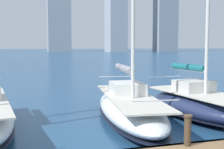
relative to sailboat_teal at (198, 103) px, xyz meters
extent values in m
cube|color=#473828|center=(4.19, 4.99, -0.18)|extent=(28.00, 0.16, 0.10)
cube|color=gray|center=(-72.60, -148.72, 18.13)|extent=(11.84, 8.46, 37.72)
cube|color=#9A9FA9|center=(-42.26, -145.99, 24.13)|extent=(9.42, 11.53, 49.72)
cube|color=#8C919C|center=(-13.16, -153.95, 17.39)|extent=(11.93, 8.37, 36.24)
ellipsoid|color=navy|center=(0.00, 0.02, -0.15)|extent=(3.38, 6.86, 1.18)
ellipsoid|color=black|center=(0.00, 0.02, -0.47)|extent=(3.39, 6.90, 0.10)
cube|color=beige|center=(0.00, 0.02, 0.47)|extent=(2.81, 6.02, 0.06)
cube|color=silver|center=(0.04, -0.37, 0.78)|extent=(1.78, 1.61, 0.55)
cylinder|color=silver|center=(0.09, -0.87, 1.55)|extent=(0.40, 2.78, 0.12)
cylinder|color=#19606B|center=(0.09, -0.87, 1.67)|extent=(0.57, 2.58, 0.32)
cylinder|color=silver|center=(0.29, -2.94, 0.99)|extent=(2.04, 0.24, 0.04)
ellipsoid|color=silver|center=(3.44, -0.27, -0.16)|extent=(3.62, 9.08, 1.14)
ellipsoid|color=black|center=(3.44, -0.27, -0.48)|extent=(3.64, 9.13, 0.10)
cube|color=beige|center=(3.44, -0.27, 0.44)|extent=(3.04, 7.97, 0.06)
cube|color=silver|center=(3.36, -0.80, 0.74)|extent=(1.72, 2.12, 0.55)
cylinder|color=silver|center=(3.28, -1.45, 1.52)|extent=(0.61, 3.69, 0.12)
cylinder|color=gray|center=(3.28, -1.45, 1.64)|extent=(0.77, 3.43, 0.32)
cylinder|color=silver|center=(3.98, 3.75, 0.96)|extent=(1.59, 0.25, 0.04)
cylinder|color=silver|center=(2.91, -4.21, 0.96)|extent=(1.84, 0.29, 0.04)
cylinder|color=#423323|center=(3.65, 5.21, 0.29)|extent=(0.20, 0.20, 0.85)
cylinder|color=#423323|center=(3.65, 5.21, 0.75)|extent=(0.26, 0.26, 0.06)
camera|label=1|loc=(8.31, 13.00, 2.77)|focal=50.00mm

